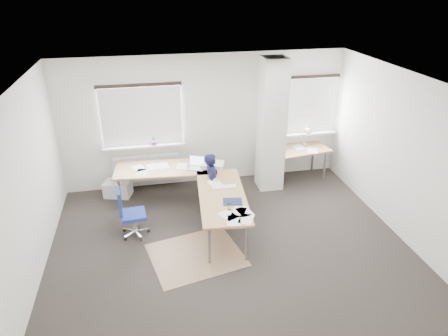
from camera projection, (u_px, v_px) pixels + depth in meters
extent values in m
plane|color=#2A2622|center=(230.00, 245.00, 6.84)|extent=(6.00, 6.00, 0.00)
cube|color=beige|center=(205.00, 121.00, 8.43)|extent=(6.00, 0.04, 2.80)
cube|color=beige|center=(284.00, 280.00, 4.03)|extent=(6.00, 0.04, 2.80)
cube|color=beige|center=(25.00, 191.00, 5.68)|extent=(0.04, 5.00, 2.80)
cube|color=beige|center=(403.00, 157.00, 6.77)|extent=(0.04, 5.00, 2.80)
cube|color=white|center=(231.00, 84.00, 5.62)|extent=(6.00, 5.00, 0.04)
cube|color=beige|center=(272.00, 126.00, 8.19)|extent=(0.50, 0.50, 2.78)
cube|color=white|center=(142.00, 116.00, 8.08)|extent=(1.60, 0.04, 1.20)
cube|color=white|center=(142.00, 117.00, 8.05)|extent=(1.60, 0.02, 1.20)
cube|color=white|center=(144.00, 146.00, 8.29)|extent=(1.70, 0.20, 0.04)
cube|color=white|center=(308.00, 106.00, 8.74)|extent=(1.20, 0.04, 1.20)
cube|color=white|center=(309.00, 106.00, 8.70)|extent=(1.20, 0.02, 1.20)
cube|color=white|center=(307.00, 133.00, 8.95)|extent=(1.30, 0.20, 0.04)
cube|color=white|center=(146.00, 168.00, 8.54)|extent=(1.40, 0.10, 0.60)
cylinder|color=#723A81|center=(154.00, 143.00, 8.28)|extent=(0.12, 0.12, 0.08)
imported|color=#29682C|center=(154.00, 141.00, 8.27)|extent=(0.09, 0.06, 0.17)
cylinder|color=#955539|center=(308.00, 131.00, 8.90)|extent=(0.12, 0.12, 0.08)
imported|color=#29682C|center=(308.00, 129.00, 8.88)|extent=(0.09, 0.07, 0.17)
cube|color=#87684A|center=(196.00, 255.00, 6.60)|extent=(1.67, 1.50, 0.01)
cube|color=white|center=(118.00, 189.00, 8.33)|extent=(0.62, 0.51, 0.32)
cube|color=#986B41|center=(166.00, 169.00, 7.93)|extent=(2.06, 0.98, 0.04)
cube|color=#986B41|center=(222.00, 196.00, 6.96)|extent=(0.98, 2.06, 0.04)
cylinder|color=gray|center=(120.00, 194.00, 7.73)|extent=(0.05, 0.05, 0.69)
cylinder|color=gray|center=(123.00, 180.00, 8.27)|extent=(0.05, 0.05, 0.69)
cylinder|color=gray|center=(210.00, 176.00, 8.45)|extent=(0.05, 0.05, 0.69)
cylinder|color=gray|center=(209.00, 245.00, 6.28)|extent=(0.05, 0.05, 0.69)
cylinder|color=gray|center=(247.00, 243.00, 6.34)|extent=(0.05, 0.05, 0.69)
cylinder|color=gray|center=(232.00, 188.00, 7.95)|extent=(0.05, 0.05, 0.69)
cube|color=#B7B7BC|center=(196.00, 168.00, 7.89)|extent=(0.39, 0.34, 0.01)
cube|color=#B7B7BC|center=(197.00, 161.00, 7.94)|extent=(0.32, 0.17, 0.22)
cube|color=silver|center=(197.00, 161.00, 7.94)|extent=(0.28, 0.14, 0.19)
cube|color=white|center=(224.00, 187.00, 7.18)|extent=(0.45, 0.16, 0.02)
cube|color=#161E3E|center=(233.00, 202.00, 6.72)|extent=(0.35, 0.29, 0.01)
cube|color=silver|center=(213.00, 164.00, 7.98)|extent=(0.53, 0.44, 0.07)
imported|color=white|center=(216.00, 181.00, 7.34)|extent=(0.08, 0.08, 0.07)
cylinder|color=silver|center=(229.00, 207.00, 6.49)|extent=(0.07, 0.07, 0.10)
cube|color=#986B41|center=(297.00, 150.00, 8.79)|extent=(1.49, 0.89, 0.04)
cylinder|color=gray|center=(277.00, 173.00, 8.55)|extent=(0.05, 0.05, 0.69)
cylinder|color=gray|center=(325.00, 165.00, 8.92)|extent=(0.05, 0.05, 0.69)
cylinder|color=gray|center=(267.00, 164.00, 8.97)|extent=(0.05, 0.05, 0.69)
cylinder|color=gray|center=(313.00, 157.00, 9.34)|extent=(0.05, 0.05, 0.69)
cube|color=#B7B7BC|center=(281.00, 149.00, 8.76)|extent=(0.40, 0.36, 0.01)
cube|color=#B7B7BC|center=(277.00, 143.00, 8.79)|extent=(0.31, 0.20, 0.22)
cube|color=silver|center=(277.00, 143.00, 8.79)|extent=(0.27, 0.17, 0.19)
cylinder|color=white|center=(305.00, 144.00, 9.00)|extent=(0.10, 0.10, 0.02)
cylinder|color=white|center=(306.00, 136.00, 8.92)|extent=(0.02, 0.16, 0.38)
cylinder|color=white|center=(309.00, 129.00, 8.71)|extent=(0.02, 0.29, 0.13)
cone|color=white|center=(311.00, 132.00, 8.60)|extent=(0.14, 0.16, 0.17)
cube|color=navy|center=(134.00, 215.00, 6.95)|extent=(0.45, 0.45, 0.07)
cube|color=navy|center=(119.00, 202.00, 6.76)|extent=(0.08, 0.36, 0.45)
cylinder|color=silver|center=(134.00, 223.00, 7.02)|extent=(0.05, 0.05, 0.30)
cylinder|color=black|center=(149.00, 231.00, 7.18)|extent=(0.06, 0.03, 0.05)
cylinder|color=black|center=(138.00, 226.00, 7.32)|extent=(0.04, 0.06, 0.05)
cylinder|color=black|center=(124.00, 230.00, 7.19)|extent=(0.06, 0.05, 0.05)
cylinder|color=black|center=(125.00, 239.00, 6.95)|extent=(0.06, 0.06, 0.05)
cylinder|color=black|center=(141.00, 239.00, 6.94)|extent=(0.05, 0.06, 0.05)
imported|color=black|center=(212.00, 183.00, 7.62)|extent=(0.38, 0.49, 1.20)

